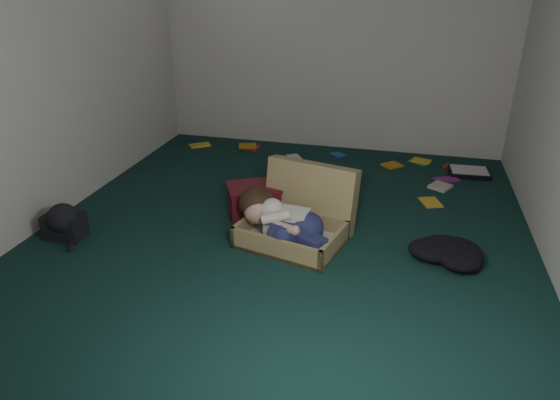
% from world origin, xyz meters
% --- Properties ---
extents(floor, '(4.50, 4.50, 0.00)m').
position_xyz_m(floor, '(0.00, 0.00, 0.00)').
color(floor, '#102E2A').
rests_on(floor, ground).
extents(wall_back, '(4.50, 0.00, 4.50)m').
position_xyz_m(wall_back, '(0.00, 2.25, 1.30)').
color(wall_back, silver).
rests_on(wall_back, ground).
extents(wall_front, '(4.50, 0.00, 4.50)m').
position_xyz_m(wall_front, '(0.00, -2.25, 1.30)').
color(wall_front, silver).
rests_on(wall_front, ground).
extents(wall_left, '(0.00, 4.50, 4.50)m').
position_xyz_m(wall_left, '(-2.00, 0.00, 1.30)').
color(wall_left, silver).
rests_on(wall_left, ground).
extents(suitcase, '(0.94, 0.92, 0.57)m').
position_xyz_m(suitcase, '(0.14, -0.05, 0.17)').
color(suitcase, '#A28B59').
rests_on(suitcase, floor).
extents(person, '(0.80, 0.55, 0.35)m').
position_xyz_m(person, '(0.04, -0.23, 0.22)').
color(person, silver).
rests_on(person, suitcase).
extents(maroon_bin, '(0.55, 0.51, 0.30)m').
position_xyz_m(maroon_bin, '(-0.32, 0.16, 0.15)').
color(maroon_bin, '#56111A').
rests_on(maroon_bin, floor).
extents(backpack, '(0.39, 0.32, 0.22)m').
position_xyz_m(backpack, '(-1.70, -0.55, 0.11)').
color(backpack, black).
rests_on(backpack, floor).
extents(clothing_pile, '(0.57, 0.51, 0.15)m').
position_xyz_m(clothing_pile, '(1.33, -0.10, 0.08)').
color(clothing_pile, black).
rests_on(clothing_pile, floor).
extents(paper_tray, '(0.43, 0.33, 0.06)m').
position_xyz_m(paper_tray, '(1.60, 1.70, 0.03)').
color(paper_tray, black).
rests_on(paper_tray, floor).
extents(book_scatter, '(3.20, 1.32, 0.02)m').
position_xyz_m(book_scatter, '(0.46, 1.66, 0.01)').
color(book_scatter, yellow).
rests_on(book_scatter, floor).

